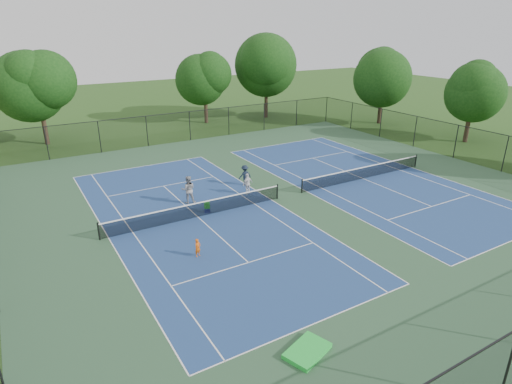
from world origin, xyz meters
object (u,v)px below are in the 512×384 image
bystander_a (248,184)px  child_player (198,248)px  tree_side_f (474,90)px  ball_hopper (207,205)px  tree_back_d (266,63)px  tree_side_e (384,74)px  instructor (188,190)px  bystander_b (245,175)px  tree_back_a (36,83)px  ball_crate (207,210)px  tree_back_c (205,77)px

bystander_a → child_player: bearing=27.8°
tree_side_f → ball_hopper: size_ratio=20.58×
tree_back_d → bystander_a: size_ratio=6.79×
tree_side_e → instructor: 32.14m
bystander_b → instructor: bearing=13.8°
tree_back_a → child_player: size_ratio=9.14×
bystander_a → tree_side_e: bearing=-170.5°
tree_side_f → tree_back_d: bearing=117.6°
child_player → bystander_a: (6.58, 6.34, 0.26)m
instructor → ball_crate: (0.42, -2.04, -0.82)m
bystander_a → ball_crate: (-3.82, -1.45, -0.62)m
tree_side_f → ball_crate: (-30.17, -2.60, -5.11)m
tree_side_f → tree_side_e: bearing=95.2°
tree_side_e → bystander_b: (-24.62, -10.46, -5.04)m
tree_back_c → tree_side_e: (18.00, -11.00, 0.33)m
instructor → tree_side_f: bearing=-159.0°
tree_back_d → tree_side_f: tree_back_d is taller
tree_back_d → tree_side_e: bearing=-45.0°
tree_side_f → bystander_b: bearing=178.8°
tree_back_d → bystander_b: tree_back_d is taller
tree_back_d → instructor: bearing=-132.3°
tree_back_a → tree_back_c: 18.04m
tree_back_d → tree_back_c: bearing=172.9°
tree_back_c → tree_back_d: 8.17m
tree_back_c → bystander_a: 24.75m
tree_side_f → ball_crate: tree_side_f is taller
bystander_a → ball_crate: bystander_a is taller
bystander_b → tree_side_e: bearing=-155.7°
tree_back_a → tree_side_e: tree_back_a is taller
tree_side_f → ball_crate: bearing=-175.1°
tree_back_c → child_player: size_ratio=8.39×
tree_side_f → instructor: tree_side_f is taller
tree_back_a → bystander_b: tree_back_a is taller
tree_back_d → ball_hopper: bearing=-129.1°
child_player → ball_hopper: 5.61m
tree_back_a → ball_hopper: bearing=-73.9°
tree_side_e → tree_back_a: bearing=164.5°
tree_back_d → ball_crate: (-19.17, -23.60, -6.68)m
tree_side_f → bystander_a: bearing=-177.5°
tree_side_f → bystander_a: 26.76m
bystander_b → tree_back_c: bearing=-105.8°
ball_crate → child_player: bearing=-119.4°
instructor → tree_back_d: bearing=-112.3°
tree_back_d → ball_hopper: size_ratio=26.27×
bystander_a → ball_hopper: bystander_a is taller
tree_side_e → tree_side_f: 11.06m
tree_back_c → tree_side_e: size_ratio=0.95×
tree_back_c → tree_back_d: bearing=-7.1°
tree_side_f → bystander_b: size_ratio=5.24×
child_player → tree_back_d: bearing=30.1°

